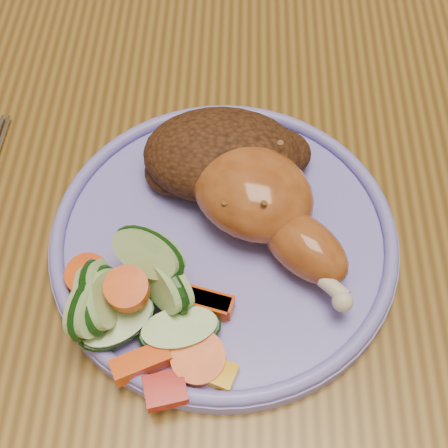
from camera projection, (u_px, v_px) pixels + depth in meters
The scene contains 7 objects.
ground at pixel (281, 432), 1.12m from camera, with size 4.00×4.00×0.00m, color #523A1C.
dining_table at pixel (339, 233), 0.56m from camera, with size 0.90×1.40×0.75m.
plate at pixel (224, 240), 0.45m from camera, with size 0.25×0.25×0.01m, color #7B75D8.
plate_rim at pixel (224, 232), 0.44m from camera, with size 0.25×0.25×0.01m, color #7B75D8.
chicken_leg at pixel (264, 204), 0.43m from camera, with size 0.13×0.14×0.05m.
rice_pilaf at pixel (225, 156), 0.46m from camera, with size 0.12×0.08×0.05m.
vegetable_pile at pixel (136, 303), 0.40m from camera, with size 0.12×0.12×0.06m.
Camera 1 is at (-0.09, -0.30, 1.14)m, focal length 50.00 mm.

